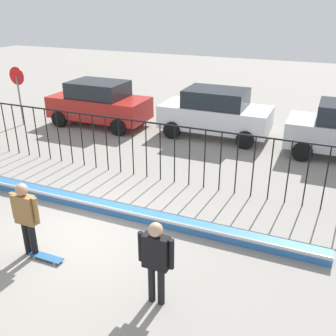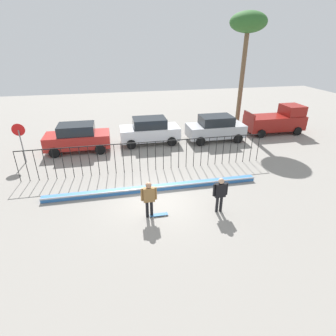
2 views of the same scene
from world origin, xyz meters
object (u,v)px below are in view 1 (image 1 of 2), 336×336
at_px(parked_car_red, 99,103).
at_px(stop_sign, 18,88).
at_px(camera_operator, 156,256).
at_px(skateboard, 46,257).
at_px(skateboarder, 26,213).
at_px(parked_car_white, 215,113).

distance_m(parked_car_red, stop_sign, 3.47).
height_order(parked_car_red, stop_sign, stop_sign).
bearing_deg(camera_operator, skateboard, 30.78).
distance_m(skateboarder, stop_sign, 10.07).
relative_size(skateboarder, skateboard, 2.14).
bearing_deg(skateboarder, skateboard, -6.43).
bearing_deg(stop_sign, parked_car_red, 22.46).
bearing_deg(stop_sign, skateboarder, -46.98).
bearing_deg(camera_operator, parked_car_white, -44.27).
height_order(skateboarder, parked_car_red, parked_car_red).
bearing_deg(camera_operator, stop_sign, -2.12).
bearing_deg(camera_operator, parked_car_red, -17.36).
relative_size(skateboarder, parked_car_white, 0.40).
distance_m(skateboarder, parked_car_red, 9.42).
bearing_deg(parked_car_white, stop_sign, -172.01).
relative_size(skateboard, parked_car_red, 0.19).
xyz_separation_m(skateboarder, stop_sign, (-6.86, 7.35, 0.59)).
distance_m(parked_car_red, parked_car_white, 5.09).
height_order(skateboard, parked_car_white, parked_car_white).
bearing_deg(camera_operator, skateboarder, 30.80).
relative_size(skateboard, parked_car_white, 0.19).
bearing_deg(skateboard, parked_car_red, 107.78).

